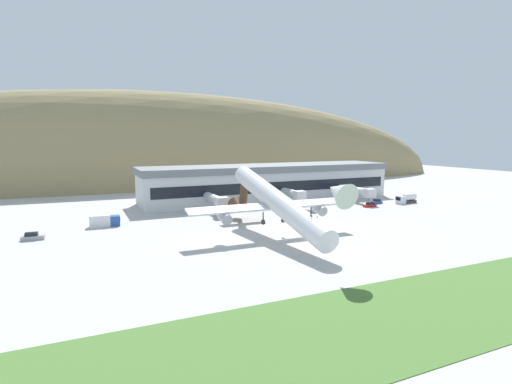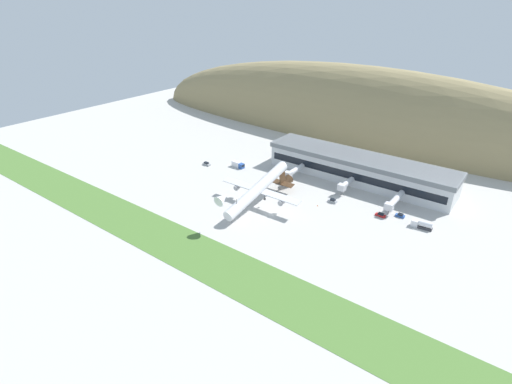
# 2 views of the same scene
# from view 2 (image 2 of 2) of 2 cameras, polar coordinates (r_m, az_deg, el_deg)

# --- Properties ---
(ground_plane) EXTENTS (427.65, 427.65, 0.00)m
(ground_plane) POSITION_cam_2_polar(r_m,az_deg,el_deg) (166.02, 2.29, -3.01)
(ground_plane) COLOR #B7B5AF
(grass_strip_foreground) EXTENTS (384.89, 20.25, 0.08)m
(grass_strip_foreground) POSITION_cam_2_polar(r_m,az_deg,el_deg) (140.23, -7.14, -9.40)
(grass_strip_foreground) COLOR #4C7533
(grass_strip_foreground) RESTS_ON ground_plane
(hill_backdrop) EXTENTS (340.54, 51.01, 86.78)m
(hill_backdrop) POSITION_cam_2_polar(r_m,az_deg,el_deg) (266.61, 14.35, 7.87)
(hill_backdrop) COLOR #8E7F56
(hill_backdrop) RESTS_ON ground_plane
(terminal_building) EXTENTS (90.68, 19.32, 12.43)m
(terminal_building) POSITION_cam_2_polar(r_m,az_deg,el_deg) (198.40, 14.45, 3.54)
(terminal_building) COLOR silver
(terminal_building) RESTS_ON ground_plane
(jetway_0) EXTENTS (3.38, 14.96, 5.43)m
(jetway_0) POSITION_cam_2_polar(r_m,az_deg,el_deg) (195.60, 5.42, 2.99)
(jetway_0) COLOR silver
(jetway_0) RESTS_ON ground_plane
(jetway_1) EXTENTS (3.38, 12.19, 5.43)m
(jetway_1) POSITION_cam_2_polar(r_m,az_deg,el_deg) (185.71, 12.67, 1.09)
(jetway_1) COLOR silver
(jetway_1) RESTS_ON ground_plane
(jetway_2) EXTENTS (3.38, 17.09, 5.43)m
(jetway_2) POSITION_cam_2_polar(r_m,az_deg,el_deg) (176.54, 19.15, -1.20)
(jetway_2) COLOR silver
(jetway_2) RESTS_ON ground_plane
(cargo_airplane) EXTENTS (38.99, 50.33, 15.25)m
(cargo_airplane) POSITION_cam_2_polar(r_m,az_deg,el_deg) (168.11, 0.40, 0.42)
(cargo_airplane) COLOR silver
(service_car_0) EXTENTS (4.17, 1.97, 1.45)m
(service_car_0) POSITION_cam_2_polar(r_m,az_deg,el_deg) (171.00, 17.36, -3.15)
(service_car_0) COLOR #B21E1E
(service_car_0) RESTS_ON ground_plane
(service_car_1) EXTENTS (3.96, 1.86, 1.69)m
(service_car_1) POSITION_cam_2_polar(r_m,az_deg,el_deg) (176.98, 10.88, -1.25)
(service_car_1) COLOR #999EA3
(service_car_1) RESTS_ON ground_plane
(service_car_2) EXTENTS (4.65, 2.02, 1.65)m
(service_car_2) POSITION_cam_2_polar(r_m,az_deg,el_deg) (213.40, -7.06, 4.01)
(service_car_2) COLOR #999EA3
(service_car_2) RESTS_ON ground_plane
(service_car_3) EXTENTS (3.66, 1.87, 1.49)m
(service_car_3) POSITION_cam_2_polar(r_m,az_deg,el_deg) (173.14, 19.90, -3.17)
(service_car_3) COLOR #264C99
(service_car_3) RESTS_ON ground_plane
(fuel_truck) EXTENTS (7.29, 2.99, 2.92)m
(fuel_truck) POSITION_cam_2_polar(r_m,az_deg,el_deg) (209.15, -2.59, 3.92)
(fuel_truck) COLOR #264C99
(fuel_truck) RESTS_ON ground_plane
(box_truck) EXTENTS (8.02, 2.88, 3.15)m
(box_truck) POSITION_cam_2_polar(r_m,az_deg,el_deg) (167.83, 22.64, -4.32)
(box_truck) COLOR silver
(box_truck) RESTS_ON ground_plane
(traffic_cone_0) EXTENTS (0.52, 0.52, 0.58)m
(traffic_cone_0) POSITION_cam_2_polar(r_m,az_deg,el_deg) (172.98, 8.78, -1.92)
(traffic_cone_0) COLOR orange
(traffic_cone_0) RESTS_ON ground_plane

